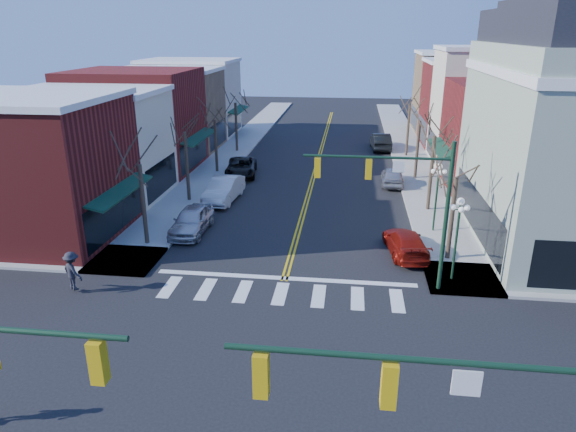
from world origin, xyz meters
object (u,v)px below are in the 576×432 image
(car_right_near, at_px, (406,243))
(car_right_far, at_px, (381,141))
(car_left_far, at_px, (241,167))
(pedestrian_dark_b, at_px, (73,271))
(car_left_mid, at_px, (224,189))
(car_right_mid, at_px, (392,176))
(lamppost_corner, at_px, (458,225))
(lamppost_midblock, at_px, (437,186))
(car_left_near, at_px, (192,220))

(car_right_near, relative_size, car_right_far, 0.91)
(car_left_far, distance_m, car_right_far, 16.85)
(car_left_far, bearing_deg, car_right_far, 36.49)
(car_right_far, xyz_separation_m, pedestrian_dark_b, (-15.70, -32.78, 0.26))
(car_left_mid, distance_m, car_right_mid, 13.55)
(car_left_far, relative_size, car_right_mid, 1.24)
(lamppost_corner, bearing_deg, pedestrian_dark_b, -169.51)
(car_right_far, bearing_deg, car_left_far, 39.91)
(car_right_near, relative_size, pedestrian_dark_b, 2.44)
(lamppost_midblock, height_order, car_right_far, lamppost_midblock)
(car_left_near, relative_size, car_left_far, 0.89)
(lamppost_corner, relative_size, car_left_near, 0.93)
(lamppost_midblock, xyz_separation_m, car_left_mid, (-14.15, 4.51, -2.12))
(car_left_mid, relative_size, car_right_far, 1.01)
(car_left_far, distance_m, pedestrian_dark_b, 21.39)
(car_right_mid, bearing_deg, car_right_near, 90.86)
(car_left_mid, bearing_deg, car_right_mid, 28.57)
(lamppost_corner, relative_size, car_left_far, 0.83)
(car_left_near, distance_m, car_right_near, 12.73)
(car_left_mid, relative_size, car_right_near, 1.11)
(lamppost_corner, relative_size, car_right_near, 0.93)
(car_left_near, height_order, pedestrian_dark_b, pedestrian_dark_b)
(car_right_mid, bearing_deg, car_left_mid, 25.83)
(lamppost_midblock, height_order, car_left_near, lamppost_midblock)
(pedestrian_dark_b, bearing_deg, car_left_near, -81.84)
(car_left_far, bearing_deg, pedestrian_dark_b, -106.94)
(car_right_near, relative_size, car_right_mid, 1.10)
(lamppost_midblock, xyz_separation_m, car_left_near, (-14.60, -1.80, -2.17))
(car_right_mid, distance_m, pedestrian_dark_b, 25.55)
(car_right_far, bearing_deg, car_right_mid, 87.62)
(car_left_mid, relative_size, pedestrian_dark_b, 2.70)
(lamppost_corner, distance_m, car_right_near, 4.30)
(car_right_mid, bearing_deg, car_right_far, -86.79)
(lamppost_midblock, relative_size, car_left_far, 0.83)
(car_left_far, bearing_deg, car_right_near, -57.48)
(lamppost_corner, bearing_deg, car_left_far, 128.81)
(car_left_near, height_order, car_right_mid, car_left_near)
(car_right_far, distance_m, pedestrian_dark_b, 36.34)
(car_left_near, xyz_separation_m, car_right_far, (12.44, 24.77, 0.05))
(car_left_mid, distance_m, car_left_far, 6.78)
(car_left_near, height_order, car_left_mid, car_left_mid)
(lamppost_midblock, xyz_separation_m, car_right_far, (-2.16, 22.97, -2.12))
(lamppost_corner, height_order, pedestrian_dark_b, lamppost_corner)
(lamppost_midblock, distance_m, car_right_far, 23.17)
(car_right_near, bearing_deg, car_right_mid, -98.70)
(car_left_mid, bearing_deg, pedestrian_dark_b, -100.13)
(lamppost_corner, xyz_separation_m, car_left_mid, (-14.15, 11.01, -2.12))
(lamppost_corner, xyz_separation_m, pedestrian_dark_b, (-17.86, -3.31, -1.86))
(car_right_near, bearing_deg, car_left_mid, -41.11)
(car_right_mid, bearing_deg, lamppost_midblock, 101.77)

